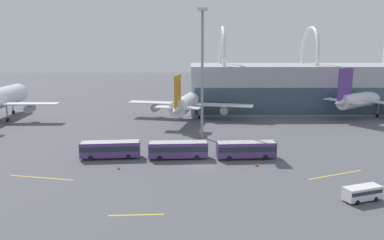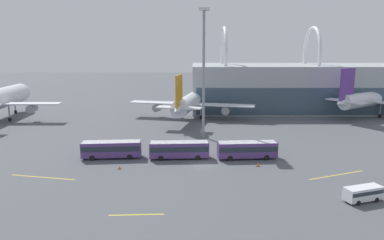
{
  "view_description": "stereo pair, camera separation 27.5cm",
  "coord_description": "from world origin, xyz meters",
  "px_view_note": "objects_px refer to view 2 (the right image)",
  "views": [
    {
      "loc": [
        -2.4,
        -63.78,
        21.21
      ],
      "look_at": [
        -1.82,
        20.55,
        4.0
      ],
      "focal_mm": 35.0,
      "sensor_mm": 36.0,
      "label": 1
    },
    {
      "loc": [
        -2.13,
        -63.78,
        21.21
      ],
      "look_at": [
        -1.82,
        20.55,
        4.0
      ],
      "focal_mm": 35.0,
      "sensor_mm": 36.0,
      "label": 2
    }
  ],
  "objects_px": {
    "traffic_cone_0": "(118,168)",
    "traffic_cone_1": "(257,164)",
    "shuttle_bus_0": "(110,148)",
    "service_van_foreground": "(361,192)",
    "shuttle_bus_1": "(178,149)",
    "airliner_parked_remote": "(371,99)",
    "airliner_at_gate_far": "(190,101)",
    "floodlight_mast": "(202,60)",
    "shuttle_bus_2": "(246,149)"
  },
  "relations": [
    {
      "from": "traffic_cone_0",
      "to": "traffic_cone_1",
      "type": "relative_size",
      "value": 0.86
    },
    {
      "from": "shuttle_bus_0",
      "to": "service_van_foreground",
      "type": "height_order",
      "value": "shuttle_bus_0"
    },
    {
      "from": "shuttle_bus_1",
      "to": "traffic_cone_0",
      "type": "distance_m",
      "value": 11.94
    },
    {
      "from": "airliner_parked_remote",
      "to": "traffic_cone_1",
      "type": "bearing_deg",
      "value": -166.43
    },
    {
      "from": "airliner_at_gate_far",
      "to": "shuttle_bus_1",
      "type": "bearing_deg",
      "value": -170.82
    },
    {
      "from": "floodlight_mast",
      "to": "service_van_foreground",
      "type": "bearing_deg",
      "value": -59.99
    },
    {
      "from": "shuttle_bus_2",
      "to": "shuttle_bus_1",
      "type": "bearing_deg",
      "value": 175.8
    },
    {
      "from": "airliner_parked_remote",
      "to": "shuttle_bus_1",
      "type": "distance_m",
      "value": 70.26
    },
    {
      "from": "shuttle_bus_2",
      "to": "airliner_parked_remote",
      "type": "bearing_deg",
      "value": 40.15
    },
    {
      "from": "airliner_parked_remote",
      "to": "shuttle_bus_2",
      "type": "relative_size",
      "value": 2.87
    },
    {
      "from": "shuttle_bus_2",
      "to": "airliner_at_gate_far",
      "type": "bearing_deg",
      "value": 101.01
    },
    {
      "from": "shuttle_bus_0",
      "to": "shuttle_bus_1",
      "type": "relative_size",
      "value": 1.01
    },
    {
      "from": "airliner_parked_remote",
      "to": "shuttle_bus_0",
      "type": "xyz_separation_m",
      "value": [
        -68.9,
        -41.86,
        -3.37
      ]
    },
    {
      "from": "service_van_foreground",
      "to": "traffic_cone_0",
      "type": "xyz_separation_m",
      "value": [
        -35.94,
        13.44,
        -0.94
      ]
    },
    {
      "from": "shuttle_bus_0",
      "to": "traffic_cone_1",
      "type": "bearing_deg",
      "value": -15.39
    },
    {
      "from": "service_van_foreground",
      "to": "traffic_cone_1",
      "type": "relative_size",
      "value": 8.08
    },
    {
      "from": "airliner_at_gate_far",
      "to": "floodlight_mast",
      "type": "distance_m",
      "value": 25.86
    },
    {
      "from": "service_van_foreground",
      "to": "floodlight_mast",
      "type": "relative_size",
      "value": 0.2
    },
    {
      "from": "traffic_cone_1",
      "to": "shuttle_bus_0",
      "type": "bearing_deg",
      "value": 169.62
    },
    {
      "from": "shuttle_bus_0",
      "to": "shuttle_bus_2",
      "type": "xyz_separation_m",
      "value": [
        25.54,
        -0.31,
        0.0
      ]
    },
    {
      "from": "shuttle_bus_0",
      "to": "floodlight_mast",
      "type": "relative_size",
      "value": 0.39
    },
    {
      "from": "airliner_at_gate_far",
      "to": "traffic_cone_1",
      "type": "relative_size",
      "value": 54.35
    },
    {
      "from": "shuttle_bus_2",
      "to": "traffic_cone_1",
      "type": "xyz_separation_m",
      "value": [
        1.31,
        -4.61,
        -1.54
      ]
    },
    {
      "from": "traffic_cone_1",
      "to": "traffic_cone_0",
      "type": "bearing_deg",
      "value": -176.45
    },
    {
      "from": "traffic_cone_0",
      "to": "shuttle_bus_1",
      "type": "bearing_deg",
      "value": 31.27
    },
    {
      "from": "traffic_cone_0",
      "to": "traffic_cone_1",
      "type": "xyz_separation_m",
      "value": [
        24.19,
        1.5,
        0.05
      ]
    },
    {
      "from": "airliner_at_gate_far",
      "to": "traffic_cone_0",
      "type": "distance_m",
      "value": 46.95
    },
    {
      "from": "floodlight_mast",
      "to": "traffic_cone_1",
      "type": "height_order",
      "value": "floodlight_mast"
    },
    {
      "from": "service_van_foreground",
      "to": "floodlight_mast",
      "type": "bearing_deg",
      "value": 101.08
    },
    {
      "from": "service_van_foreground",
      "to": "traffic_cone_1",
      "type": "bearing_deg",
      "value": 109.26
    },
    {
      "from": "airliner_parked_remote",
      "to": "traffic_cone_1",
      "type": "height_order",
      "value": "airliner_parked_remote"
    },
    {
      "from": "shuttle_bus_2",
      "to": "traffic_cone_1",
      "type": "bearing_deg",
      "value": -78.22
    },
    {
      "from": "shuttle_bus_0",
      "to": "airliner_at_gate_far",
      "type": "bearing_deg",
      "value": 63.67
    },
    {
      "from": "airliner_parked_remote",
      "to": "shuttle_bus_2",
      "type": "distance_m",
      "value": 60.58
    },
    {
      "from": "airliner_at_gate_far",
      "to": "floodlight_mast",
      "type": "height_order",
      "value": "floodlight_mast"
    },
    {
      "from": "shuttle_bus_1",
      "to": "shuttle_bus_2",
      "type": "bearing_deg",
      "value": -3.22
    },
    {
      "from": "floodlight_mast",
      "to": "airliner_parked_remote",
      "type": "bearing_deg",
      "value": 26.69
    },
    {
      "from": "airliner_at_gate_far",
      "to": "service_van_foreground",
      "type": "distance_m",
      "value": 63.14
    },
    {
      "from": "shuttle_bus_2",
      "to": "traffic_cone_0",
      "type": "relative_size",
      "value": 18.4
    },
    {
      "from": "service_van_foreground",
      "to": "traffic_cone_1",
      "type": "xyz_separation_m",
      "value": [
        -11.75,
        14.94,
        -0.89
      ]
    },
    {
      "from": "shuttle_bus_2",
      "to": "floodlight_mast",
      "type": "relative_size",
      "value": 0.39
    },
    {
      "from": "airliner_at_gate_far",
      "to": "shuttle_bus_1",
      "type": "height_order",
      "value": "airliner_at_gate_far"
    },
    {
      "from": "shuttle_bus_2",
      "to": "traffic_cone_1",
      "type": "distance_m",
      "value": 5.03
    },
    {
      "from": "floodlight_mast",
      "to": "traffic_cone_0",
      "type": "xyz_separation_m",
      "value": [
        -15.14,
        -22.59,
        -17.27
      ]
    },
    {
      "from": "shuttle_bus_1",
      "to": "traffic_cone_0",
      "type": "relative_size",
      "value": 18.34
    },
    {
      "from": "airliner_at_gate_far",
      "to": "airliner_parked_remote",
      "type": "height_order",
      "value": "airliner_parked_remote"
    },
    {
      "from": "airliner_parked_remote",
      "to": "shuttle_bus_1",
      "type": "height_order",
      "value": "airliner_parked_remote"
    },
    {
      "from": "airliner_parked_remote",
      "to": "traffic_cone_0",
      "type": "xyz_separation_m",
      "value": [
        -66.24,
        -48.28,
        -4.96
      ]
    },
    {
      "from": "shuttle_bus_1",
      "to": "shuttle_bus_2",
      "type": "height_order",
      "value": "same"
    },
    {
      "from": "airliner_at_gate_far",
      "to": "traffic_cone_0",
      "type": "bearing_deg",
      "value": 177.16
    }
  ]
}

